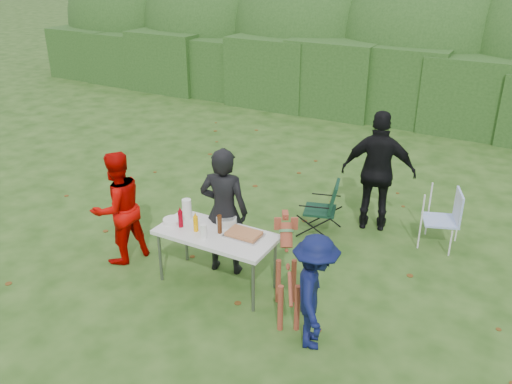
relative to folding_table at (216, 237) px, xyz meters
The scene contains 20 objects.
ground 0.69m from the folding_table, ahead, with size 80.00×80.00×0.00m, color #1E4211.
hedge_row 7.99m from the folding_table, 89.43° to the left, with size 22.00×1.40×1.70m, color #23471C.
shrub_backdrop 9.63m from the folding_table, 89.52° to the left, with size 20.00×2.60×3.20m, color #3D6628.
folding_table is the anchor object (origin of this frame).
person_cook 0.39m from the folding_table, 104.98° to the left, with size 0.63×0.41×1.72m, color black.
person_red_jacket 1.48m from the folding_table, behind, with size 0.76×0.59×1.57m, color #B90401.
person_black_puffy 2.77m from the folding_table, 62.59° to the left, with size 1.08×0.45×1.84m, color black.
child 1.59m from the folding_table, 16.86° to the right, with size 0.85×0.49×1.32m, color #0B123F.
dog 1.09m from the folding_table, ahead, with size 1.06×0.42×1.01m, color brown, non-canonical shape.
camping_chair 2.01m from the folding_table, 72.41° to the left, with size 0.52×0.52×0.84m, color #103120, non-canonical shape.
lawn_chair 3.28m from the folding_table, 46.62° to the left, with size 0.51×0.51×0.86m, color #4E7CE6, non-canonical shape.
food_tray 0.36m from the folding_table, 16.12° to the left, with size 0.45×0.30×0.02m, color #B7B7BA.
focaccia_bread 0.36m from the folding_table, 16.12° to the left, with size 0.40×0.26×0.04m, color #C07646.
mustard_bottle 0.30m from the folding_table, 162.12° to the right, with size 0.06×0.06×0.20m, color #FFA900.
ketchup_bottle 0.51m from the folding_table, behind, with size 0.06×0.06×0.22m, color #8E000F.
beer_bottle 0.18m from the folding_table, 30.98° to the left, with size 0.06×0.06×0.24m, color #47230F.
paper_towel_roll 0.60m from the folding_table, 163.76° to the left, with size 0.12×0.12×0.26m, color white.
cup_stack 0.24m from the folding_table, 109.22° to the right, with size 0.08×0.08×0.18m, color white.
pasta_bowl 0.27m from the folding_table, 90.45° to the left, with size 0.26×0.26×0.10m, color silver.
plate_stack 0.64m from the folding_table, behind, with size 0.24×0.24×0.05m, color white.
Camera 1 is at (3.18, -4.86, 3.98)m, focal length 38.00 mm.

